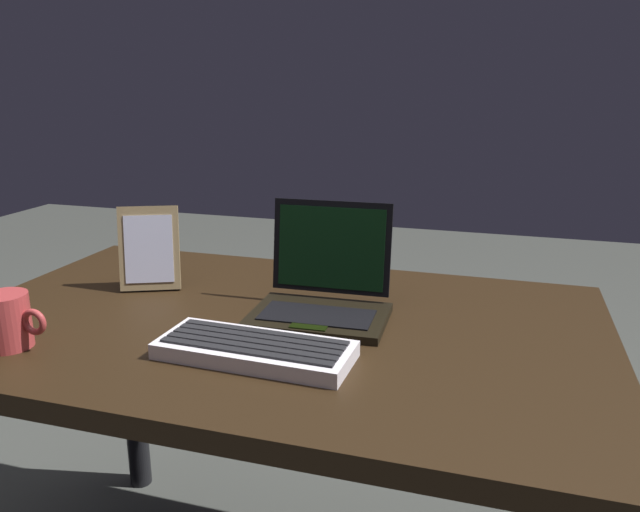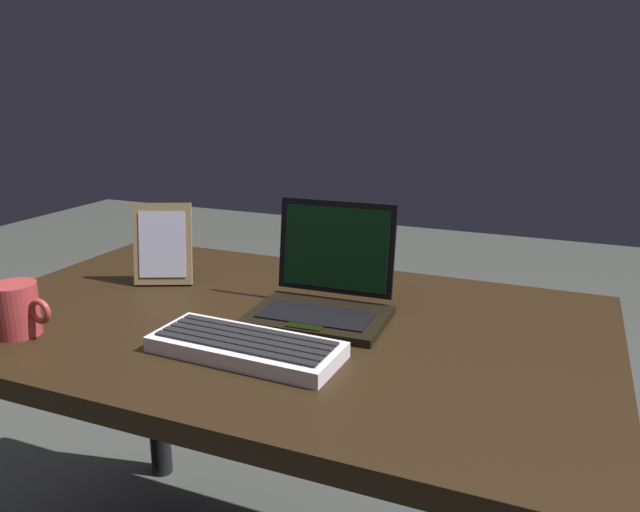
{
  "view_description": "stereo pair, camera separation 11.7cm",
  "coord_description": "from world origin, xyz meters",
  "px_view_note": "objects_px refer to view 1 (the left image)",
  "views": [
    {
      "loc": [
        0.42,
        -1.07,
        1.21
      ],
      "look_at": [
        0.09,
        0.03,
        0.88
      ],
      "focal_mm": 34.35,
      "sensor_mm": 36.0,
      "label": 1
    },
    {
      "loc": [
        0.53,
        -1.03,
        1.21
      ],
      "look_at": [
        0.09,
        0.03,
        0.88
      ],
      "focal_mm": 34.35,
      "sensor_mm": 36.0,
      "label": 2
    }
  ],
  "objects_px": {
    "laptop_front": "(323,294)",
    "photo_frame": "(149,249)",
    "external_keyboard": "(255,349)",
    "coffee_mug": "(7,321)"
  },
  "relations": [
    {
      "from": "laptop_front",
      "to": "photo_frame",
      "type": "height_order",
      "value": "laptop_front"
    },
    {
      "from": "laptop_front",
      "to": "external_keyboard",
      "type": "relative_size",
      "value": 0.8
    },
    {
      "from": "external_keyboard",
      "to": "photo_frame",
      "type": "height_order",
      "value": "photo_frame"
    },
    {
      "from": "laptop_front",
      "to": "photo_frame",
      "type": "distance_m",
      "value": 0.43
    },
    {
      "from": "external_keyboard",
      "to": "photo_frame",
      "type": "relative_size",
      "value": 1.8
    },
    {
      "from": "coffee_mug",
      "to": "photo_frame",
      "type": "bearing_deg",
      "value": 78.88
    },
    {
      "from": "photo_frame",
      "to": "coffee_mug",
      "type": "height_order",
      "value": "photo_frame"
    },
    {
      "from": "external_keyboard",
      "to": "coffee_mug",
      "type": "bearing_deg",
      "value": -168.88
    },
    {
      "from": "laptop_front",
      "to": "external_keyboard",
      "type": "distance_m",
      "value": 0.24
    },
    {
      "from": "laptop_front",
      "to": "coffee_mug",
      "type": "xyz_separation_m",
      "value": [
        -0.5,
        -0.31,
        0.0
      ]
    }
  ]
}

